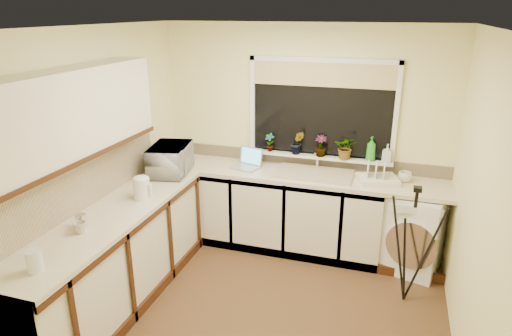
% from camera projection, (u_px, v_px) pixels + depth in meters
% --- Properties ---
extents(floor, '(3.20, 3.20, 0.00)m').
position_uv_depth(floor, '(263.00, 309.00, 4.08)').
color(floor, '#533721').
rests_on(floor, ground).
extents(ceiling, '(3.20, 3.20, 0.00)m').
position_uv_depth(ceiling, '(265.00, 27.00, 3.26)').
color(ceiling, white).
rests_on(ceiling, ground).
extents(wall_back, '(3.20, 0.00, 3.20)m').
position_uv_depth(wall_back, '(302.00, 137.00, 5.02)').
color(wall_back, '#F9F1A6').
rests_on(wall_back, ground).
extents(wall_front, '(3.20, 0.00, 3.20)m').
position_uv_depth(wall_front, '(181.00, 285.00, 2.33)').
color(wall_front, '#F9F1A6').
rests_on(wall_front, ground).
extents(wall_left, '(0.00, 3.00, 3.00)m').
position_uv_depth(wall_left, '(98.00, 164.00, 4.13)').
color(wall_left, '#F9F1A6').
rests_on(wall_left, ground).
extents(wall_right, '(0.00, 3.00, 3.00)m').
position_uv_depth(wall_right, '(478.00, 209.00, 3.22)').
color(wall_right, '#F9F1A6').
rests_on(wall_right, ground).
extents(base_cabinet_back, '(2.55, 0.60, 0.86)m').
position_uv_depth(base_cabinet_back, '(266.00, 209.00, 5.11)').
color(base_cabinet_back, silver).
rests_on(base_cabinet_back, floor).
extents(base_cabinet_left, '(0.54, 2.40, 0.86)m').
position_uv_depth(base_cabinet_left, '(116.00, 262.00, 4.04)').
color(base_cabinet_left, silver).
rests_on(base_cabinet_left, floor).
extents(worktop_back, '(3.20, 0.60, 0.04)m').
position_uv_depth(worktop_back, '(296.00, 175.00, 4.87)').
color(worktop_back, beige).
rests_on(worktop_back, base_cabinet_back).
extents(worktop_left, '(0.60, 2.40, 0.04)m').
position_uv_depth(worktop_left, '(110.00, 216.00, 3.89)').
color(worktop_left, beige).
rests_on(worktop_left, base_cabinet_left).
extents(upper_cabinet, '(0.28, 1.90, 0.70)m').
position_uv_depth(upper_cabinet, '(71.00, 115.00, 3.49)').
color(upper_cabinet, silver).
rests_on(upper_cabinet, wall_left).
extents(splashback_left, '(0.02, 2.40, 0.45)m').
position_uv_depth(splashback_left, '(79.00, 186.00, 3.89)').
color(splashback_left, beige).
rests_on(splashback_left, wall_left).
extents(splashback_back, '(3.20, 0.02, 0.14)m').
position_uv_depth(splashback_back, '(301.00, 159.00, 5.10)').
color(splashback_back, beige).
rests_on(splashback_back, wall_back).
extents(window_glass, '(1.50, 0.02, 1.00)m').
position_uv_depth(window_glass, '(321.00, 110.00, 4.84)').
color(window_glass, black).
rests_on(window_glass, wall_back).
extents(window_blind, '(1.50, 0.02, 0.25)m').
position_uv_depth(window_blind, '(323.00, 75.00, 4.69)').
color(window_blind, tan).
rests_on(window_blind, wall_back).
extents(windowsill, '(1.60, 0.14, 0.03)m').
position_uv_depth(windowsill, '(318.00, 156.00, 4.96)').
color(windowsill, white).
rests_on(windowsill, wall_back).
extents(sink, '(0.82, 0.46, 0.03)m').
position_uv_depth(sink, '(314.00, 174.00, 4.80)').
color(sink, tan).
rests_on(sink, worktop_back).
extents(faucet, '(0.03, 0.03, 0.24)m').
position_uv_depth(faucet, '(317.00, 159.00, 4.92)').
color(faucet, silver).
rests_on(faucet, worktop_back).
extents(washing_machine, '(0.73, 0.71, 0.84)m').
position_uv_depth(washing_machine, '(411.00, 230.00, 4.64)').
color(washing_machine, white).
rests_on(washing_machine, floor).
extents(laptop, '(0.34, 0.32, 0.21)m').
position_uv_depth(laptop, '(248.00, 162.00, 5.02)').
color(laptop, '#AAABB3').
rests_on(laptop, worktop_back).
extents(kettle, '(0.15, 0.15, 0.20)m').
position_uv_depth(kettle, '(142.00, 189.00, 4.17)').
color(kettle, silver).
rests_on(kettle, worktop_left).
extents(dish_rack, '(0.47, 0.41, 0.06)m').
position_uv_depth(dish_rack, '(377.00, 180.00, 4.58)').
color(dish_rack, white).
rests_on(dish_rack, worktop_back).
extents(tripod, '(0.67, 0.67, 1.14)m').
position_uv_depth(tripod, '(410.00, 246.00, 4.03)').
color(tripod, black).
rests_on(tripod, floor).
extents(glass_jug, '(0.11, 0.11, 0.16)m').
position_uv_depth(glass_jug, '(34.00, 261.00, 3.01)').
color(glass_jug, silver).
rests_on(glass_jug, worktop_left).
extents(steel_jar, '(0.08, 0.08, 0.12)m').
position_uv_depth(steel_jar, '(81.00, 221.00, 3.63)').
color(steel_jar, silver).
rests_on(steel_jar, worktop_left).
extents(microwave, '(0.48, 0.62, 0.31)m').
position_uv_depth(microwave, '(170.00, 159.00, 4.81)').
color(microwave, silver).
rests_on(microwave, worktop_left).
extents(plant_a, '(0.12, 0.10, 0.21)m').
position_uv_depth(plant_a, '(270.00, 142.00, 5.06)').
color(plant_a, '#999999').
rests_on(plant_a, windowsill).
extents(plant_b, '(0.17, 0.15, 0.26)m').
position_uv_depth(plant_b, '(297.00, 143.00, 4.95)').
color(plant_b, '#999999').
rests_on(plant_b, windowsill).
extents(plant_c, '(0.15, 0.15, 0.23)m').
position_uv_depth(plant_c, '(321.00, 146.00, 4.89)').
color(plant_c, '#999999').
rests_on(plant_c, windowsill).
extents(plant_d, '(0.25, 0.22, 0.25)m').
position_uv_depth(plant_d, '(346.00, 148.00, 4.80)').
color(plant_d, '#999999').
rests_on(plant_d, windowsill).
extents(soap_bottle_green, '(0.12, 0.12, 0.26)m').
position_uv_depth(soap_bottle_green, '(371.00, 149.00, 4.74)').
color(soap_bottle_green, green).
rests_on(soap_bottle_green, windowsill).
extents(soap_bottle_clear, '(0.10, 0.10, 0.20)m').
position_uv_depth(soap_bottle_clear, '(387.00, 153.00, 4.70)').
color(soap_bottle_clear, '#999999').
rests_on(soap_bottle_clear, windowsill).
extents(cup_back, '(0.15, 0.15, 0.11)m').
position_uv_depth(cup_back, '(405.00, 177.00, 4.59)').
color(cup_back, white).
rests_on(cup_back, worktop_back).
extents(cup_left, '(0.10, 0.10, 0.09)m').
position_uv_depth(cup_left, '(80.00, 228.00, 3.54)').
color(cup_left, '#BEB19D').
rests_on(cup_left, worktop_left).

